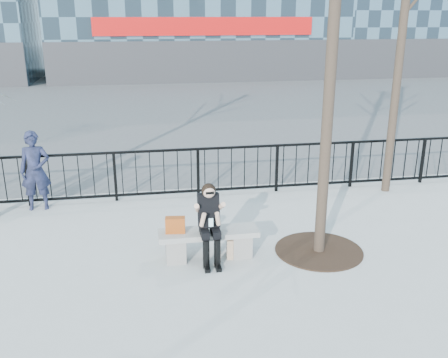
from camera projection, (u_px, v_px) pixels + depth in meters
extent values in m
plane|color=#A0A19C|center=(209.00, 257.00, 8.36)|extent=(120.00, 120.00, 0.00)
cube|color=#474747|center=(161.00, 105.00, 22.39)|extent=(60.00, 23.00, 0.01)
cube|color=black|center=(189.00, 149.00, 10.83)|extent=(14.00, 0.05, 0.05)
cube|color=black|center=(190.00, 191.00, 11.13)|extent=(14.00, 0.05, 0.05)
cube|color=#2D2D30|center=(206.00, 62.00, 29.01)|extent=(18.00, 0.08, 2.40)
cube|color=#B30C0B|center=(206.00, 26.00, 28.32)|extent=(12.60, 0.12, 1.00)
cylinder|color=black|center=(334.00, 23.00, 7.40)|extent=(0.18, 0.18, 7.50)
cylinder|color=black|center=(402.00, 33.00, 10.42)|extent=(0.18, 0.18, 7.00)
cylinder|color=black|center=(319.00, 250.00, 8.58)|extent=(1.50, 1.50, 0.02)
cube|color=slate|center=(176.00, 249.00, 8.21)|extent=(0.32, 0.38, 0.40)
cube|color=slate|center=(241.00, 244.00, 8.39)|extent=(0.32, 0.38, 0.40)
cube|color=gray|center=(208.00, 233.00, 8.22)|extent=(1.65, 0.46, 0.09)
cube|color=#9A4013|center=(175.00, 225.00, 8.10)|extent=(0.33, 0.19, 0.26)
cube|color=tan|center=(238.00, 249.00, 8.29)|extent=(0.37, 0.17, 0.34)
imported|color=black|center=(35.00, 171.00, 10.20)|extent=(0.63, 0.43, 1.66)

